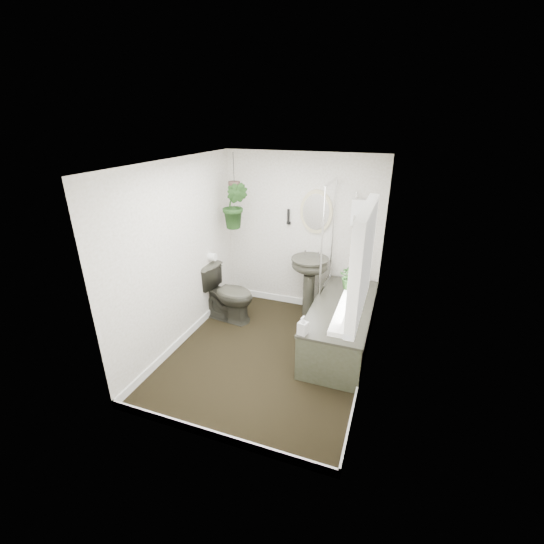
% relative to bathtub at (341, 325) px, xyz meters
% --- Properties ---
extents(floor, '(2.30, 2.80, 0.02)m').
position_rel_bathtub_xyz_m(floor, '(-0.80, -0.50, -0.30)').
color(floor, black).
rests_on(floor, ground).
extents(ceiling, '(2.30, 2.80, 0.02)m').
position_rel_bathtub_xyz_m(ceiling, '(-0.80, -0.50, 2.02)').
color(ceiling, white).
rests_on(ceiling, ground).
extents(wall_back, '(2.30, 0.02, 2.30)m').
position_rel_bathtub_xyz_m(wall_back, '(-0.80, 0.91, 0.86)').
color(wall_back, white).
rests_on(wall_back, ground).
extents(wall_front, '(2.30, 0.02, 2.30)m').
position_rel_bathtub_xyz_m(wall_front, '(-0.80, -1.91, 0.86)').
color(wall_front, white).
rests_on(wall_front, ground).
extents(wall_left, '(0.02, 2.80, 2.30)m').
position_rel_bathtub_xyz_m(wall_left, '(-1.96, -0.50, 0.86)').
color(wall_left, white).
rests_on(wall_left, ground).
extents(wall_right, '(0.02, 2.80, 2.30)m').
position_rel_bathtub_xyz_m(wall_right, '(0.36, -0.50, 0.86)').
color(wall_right, white).
rests_on(wall_right, ground).
extents(skirting, '(2.30, 2.80, 0.10)m').
position_rel_bathtub_xyz_m(skirting, '(-0.80, -0.50, -0.24)').
color(skirting, white).
rests_on(skirting, floor).
extents(bathtub, '(0.72, 1.72, 0.58)m').
position_rel_bathtub_xyz_m(bathtub, '(0.00, 0.00, 0.00)').
color(bathtub, '#323229').
rests_on(bathtub, floor).
extents(bath_screen, '(0.04, 0.72, 1.40)m').
position_rel_bathtub_xyz_m(bath_screen, '(-0.33, 0.49, 0.99)').
color(bath_screen, silver).
rests_on(bath_screen, bathtub).
extents(shower_box, '(0.20, 0.10, 0.35)m').
position_rel_bathtub_xyz_m(shower_box, '(0.00, 0.84, 1.26)').
color(shower_box, white).
rests_on(shower_box, wall_back).
extents(oval_mirror, '(0.46, 0.03, 0.62)m').
position_rel_bathtub_xyz_m(oval_mirror, '(-0.59, 0.87, 1.21)').
color(oval_mirror, '#C6BA8C').
rests_on(oval_mirror, wall_back).
extents(wall_sconce, '(0.04, 0.04, 0.22)m').
position_rel_bathtub_xyz_m(wall_sconce, '(-0.99, 0.86, 1.11)').
color(wall_sconce, black).
rests_on(wall_sconce, wall_back).
extents(toilet_roll_holder, '(0.11, 0.11, 0.11)m').
position_rel_bathtub_xyz_m(toilet_roll_holder, '(-1.90, 0.20, 0.61)').
color(toilet_roll_holder, white).
rests_on(toilet_roll_holder, wall_left).
extents(window_recess, '(0.08, 1.00, 0.90)m').
position_rel_bathtub_xyz_m(window_recess, '(0.29, -1.20, 1.36)').
color(window_recess, white).
rests_on(window_recess, wall_right).
extents(window_sill, '(0.18, 1.00, 0.04)m').
position_rel_bathtub_xyz_m(window_sill, '(0.22, -1.20, 0.94)').
color(window_sill, white).
rests_on(window_sill, wall_right).
extents(window_blinds, '(0.01, 0.86, 0.76)m').
position_rel_bathtub_xyz_m(window_blinds, '(0.24, -1.20, 1.36)').
color(window_blinds, white).
rests_on(window_blinds, wall_right).
extents(toilet, '(0.83, 0.54, 0.80)m').
position_rel_bathtub_xyz_m(toilet, '(-1.65, 0.13, 0.11)').
color(toilet, '#323229').
rests_on(toilet, floor).
extents(pedestal_sink, '(0.56, 0.49, 0.90)m').
position_rel_bathtub_xyz_m(pedestal_sink, '(-0.59, 0.64, 0.16)').
color(pedestal_sink, '#323229').
rests_on(pedestal_sink, floor).
extents(sill_plant, '(0.26, 0.24, 0.24)m').
position_rel_bathtub_xyz_m(sill_plant, '(0.17, -0.90, 1.08)').
color(sill_plant, black).
rests_on(sill_plant, window_sill).
extents(hanging_plant, '(0.39, 0.33, 0.65)m').
position_rel_bathtub_xyz_m(hanging_plant, '(-1.63, 0.45, 1.31)').
color(hanging_plant, black).
rests_on(hanging_plant, ceiling).
extents(soap_bottle, '(0.12, 0.12, 0.21)m').
position_rel_bathtub_xyz_m(soap_bottle, '(-0.29, -0.79, 0.40)').
color(soap_bottle, '#2C2527').
rests_on(soap_bottle, bathtub).
extents(hanging_pot, '(0.16, 0.16, 0.12)m').
position_rel_bathtub_xyz_m(hanging_pot, '(-1.63, 0.45, 1.57)').
color(hanging_pot, '#433029').
rests_on(hanging_pot, ceiling).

